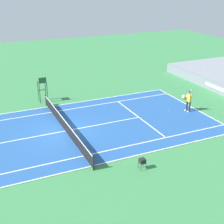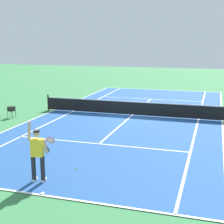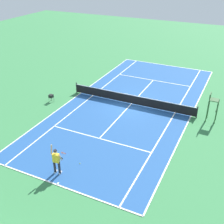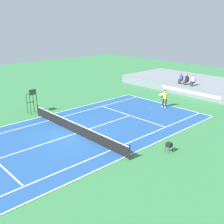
{
  "view_description": "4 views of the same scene",
  "coord_description": "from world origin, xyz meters",
  "px_view_note": "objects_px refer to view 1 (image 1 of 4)",
  "views": [
    {
      "loc": [
        21.72,
        -5.92,
        10.82
      ],
      "look_at": [
        0.16,
        3.85,
        1.0
      ],
      "focal_mm": 51.84,
      "sensor_mm": 36.0,
      "label": 1
    },
    {
      "loc": [
        -4.94,
        20.42,
        4.66
      ],
      "look_at": [
        0.16,
        3.85,
        1.0
      ],
      "focal_mm": 53.99,
      "sensor_mm": 36.0,
      "label": 2
    },
    {
      "loc": [
        -8.58,
        22.15,
        12.02
      ],
      "look_at": [
        0.16,
        3.85,
        1.0
      ],
      "focal_mm": 45.84,
      "sensor_mm": 36.0,
      "label": 3
    },
    {
      "loc": [
        16.66,
        -11.59,
        8.54
      ],
      "look_at": [
        0.16,
        3.85,
        1.0
      ],
      "focal_mm": 43.62,
      "sensor_mm": 36.0,
      "label": 4
    }
  ],
  "objects_px": {
    "tennis_player": "(189,101)",
    "umpire_chair": "(42,86)",
    "tennis_ball": "(169,110)",
    "ball_hopper": "(142,161)"
  },
  "relations": [
    {
      "from": "tennis_player",
      "to": "tennis_ball",
      "type": "xyz_separation_m",
      "value": [
        -0.77,
        -1.4,
        -0.96
      ]
    },
    {
      "from": "umpire_chair",
      "to": "ball_hopper",
      "type": "bearing_deg",
      "value": 11.15
    },
    {
      "from": "tennis_player",
      "to": "tennis_ball",
      "type": "bearing_deg",
      "value": -118.92
    },
    {
      "from": "tennis_ball",
      "to": "umpire_chair",
      "type": "xyz_separation_m",
      "value": [
        -6.81,
        -9.58,
        1.52
      ]
    },
    {
      "from": "tennis_player",
      "to": "ball_hopper",
      "type": "distance_m",
      "value": 10.47
    },
    {
      "from": "umpire_chair",
      "to": "ball_hopper",
      "type": "relative_size",
      "value": 3.49
    },
    {
      "from": "tennis_ball",
      "to": "umpire_chair",
      "type": "relative_size",
      "value": 0.03
    },
    {
      "from": "tennis_ball",
      "to": "umpire_chair",
      "type": "height_order",
      "value": "umpire_chair"
    },
    {
      "from": "tennis_player",
      "to": "tennis_ball",
      "type": "height_order",
      "value": "tennis_player"
    },
    {
      "from": "tennis_player",
      "to": "umpire_chair",
      "type": "height_order",
      "value": "umpire_chair"
    }
  ]
}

